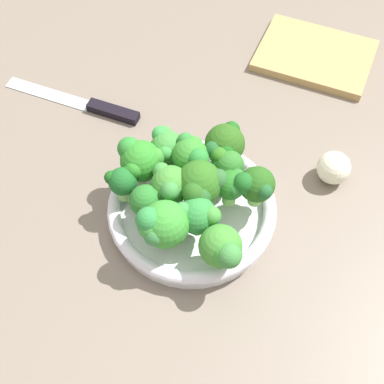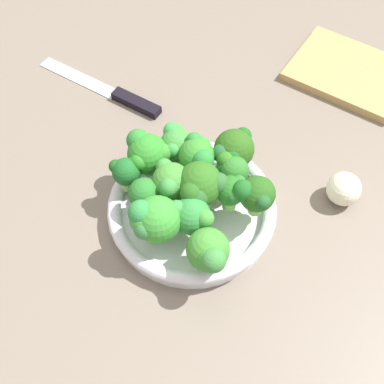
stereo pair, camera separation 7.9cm
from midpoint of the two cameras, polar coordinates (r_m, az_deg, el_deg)
name	(u,v)px [view 1 (the left image)]	position (r cm, az deg, el deg)	size (l,w,h in cm)	color
ground_plane	(187,201)	(88.22, -3.10, -1.09)	(130.00, 130.00, 2.50)	slate
bowl	(192,210)	(83.48, -2.72, -2.07)	(25.84, 25.84, 3.74)	white
broccoli_floret_0	(170,185)	(78.62, -5.22, 0.50)	(5.88, 6.12, 7.34)	#91CB59
broccoli_floret_1	(225,144)	(83.46, 0.71, 4.86)	(6.26, 7.09, 7.06)	#85B860
broccoli_floret_2	(167,147)	(83.88, -5.38, 4.54)	(5.55, 5.95, 6.29)	#87BF58
broccoli_floret_3	(191,155)	(81.52, -2.87, 3.68)	(6.02, 5.91, 7.30)	#9ECF70
broccoli_floret_4	(161,225)	(74.55, -6.27, -3.72)	(7.18, 7.15, 8.27)	#8FCE73
broccoli_floret_5	(223,249)	(73.31, 0.16, -6.27)	(6.36, 6.61, 6.81)	#76BC56
broccoli_floret_6	(148,200)	(78.31, -7.58, -1.08)	(4.86, 4.80, 6.23)	#88CF5B
broccoli_floret_7	(254,185)	(78.28, 3.70, 0.51)	(6.05, 5.39, 7.25)	#8CC763
broccoli_floret_8	(197,215)	(75.87, -2.42, -2.69)	(6.67, 5.49, 6.79)	#76B855
broccoli_floret_9	(227,164)	(81.40, 0.88, 2.70)	(5.31, 4.61, 6.17)	#84B050
broccoli_floret_10	(122,181)	(80.92, -10.09, 0.91)	(4.83, 4.46, 5.94)	#84C369
broccoli_floret_11	(140,160)	(82.07, -8.21, 3.13)	(7.26, 6.81, 7.27)	#8BBF68
broccoli_floret_12	(231,186)	(78.65, 1.21, 0.45)	(4.51, 4.91, 6.44)	#8CD064
broccoli_floret_13	(200,185)	(77.85, -2.05, 0.49)	(7.47, 7.60, 8.10)	#8ECD5A
knife	(89,105)	(101.27, -12.94, 8.72)	(26.70, 5.25, 1.50)	silver
cutting_board	(315,55)	(109.58, 10.69, 13.76)	(21.31, 16.15, 1.60)	tan
garlic_bulb	(334,168)	(88.97, 12.19, 2.32)	(5.43, 5.43, 5.43)	white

